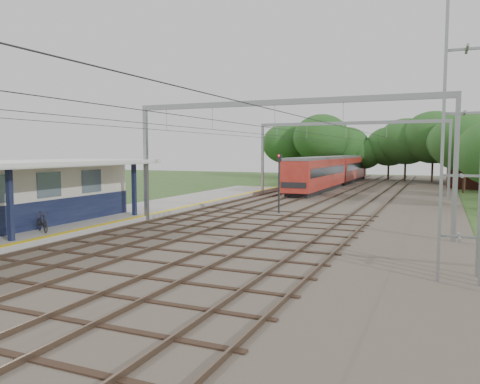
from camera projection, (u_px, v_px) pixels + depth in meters
The scene contains 10 objects.
ballast_bed at pixel (343, 202), 38.66m from camera, with size 18.00×90.00×0.10m, color #473D33.
platform at pixel (103, 219), 28.55m from camera, with size 5.00×52.00×0.35m, color gray.
yellow_stripe at pixel (134, 218), 27.64m from camera, with size 0.45×52.00×0.01m, color yellow.
rail_tracks at pixel (313, 200), 39.63m from camera, with size 11.80×88.00×0.15m.
catenary_system at pixel (323, 134), 34.10m from camera, with size 17.22×88.00×7.00m.
lattice_pylon at pixel (465, 97), 14.86m from camera, with size 1.30×1.30×12.00m.
tree_band at pixel (381, 146), 63.10m from camera, with size 31.72×30.88×8.82m.
bicycle at pixel (42, 222), 22.80m from camera, with size 0.47×1.66×1.00m, color black.
train at pixel (334, 170), 56.49m from camera, with size 2.72×33.82×3.58m.
signal_post at pixel (279, 177), 31.51m from camera, with size 0.28×0.25×4.09m.
Camera 1 is at (11.39, -8.67, 4.29)m, focal length 35.00 mm.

